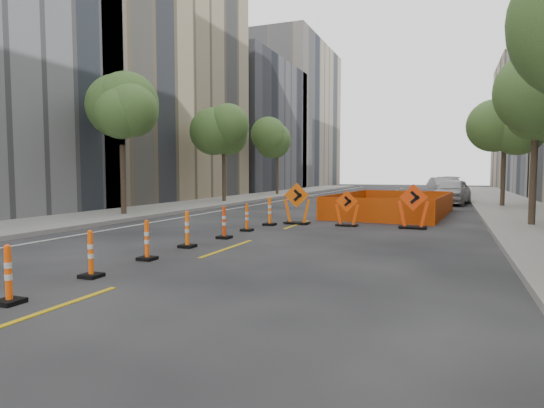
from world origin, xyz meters
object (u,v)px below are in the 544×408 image
at_px(chevron_sign_right, 413,206).
at_px(parked_car_far, 449,186).
at_px(channelizer_3, 91,254).
at_px(parked_car_near, 452,191).
at_px(channelizer_2, 8,274).
at_px(channelizer_4, 147,240).
at_px(channelizer_5, 187,229).
at_px(chevron_sign_left, 297,203).
at_px(channelizer_6, 224,222).
at_px(chevron_sign_center, 347,208).
at_px(parked_car_mid, 445,188).
at_px(channelizer_8, 270,211).
at_px(channelizer_7, 247,217).

height_order(chevron_sign_right, parked_car_far, parked_car_far).
xyz_separation_m(channelizer_3, parked_car_near, (6.67, 24.25, 0.36)).
bearing_deg(channelizer_2, channelizer_3, 93.47).
xyz_separation_m(channelizer_2, channelizer_3, (-0.11, 1.88, -0.00)).
relative_size(channelizer_4, channelizer_5, 0.94).
bearing_deg(channelizer_2, chevron_sign_left, 86.34).
relative_size(channelizer_6, parked_car_far, 0.18).
xyz_separation_m(channelizer_6, chevron_sign_center, (2.88, 4.61, 0.17)).
height_order(channelizer_5, chevron_sign_center, chevron_sign_center).
xyz_separation_m(channelizer_2, chevron_sign_center, (2.77, 12.13, 0.21)).
bearing_deg(channelizer_6, chevron_sign_left, 79.19).
distance_m(channelizer_2, parked_car_mid, 32.27).
relative_size(channelizer_2, channelizer_4, 0.99).
relative_size(channelizer_3, chevron_sign_center, 0.69).
height_order(channelizer_8, chevron_sign_center, chevron_sign_center).
relative_size(channelizer_4, chevron_sign_center, 0.70).
bearing_deg(channelizer_4, chevron_sign_center, 70.49).
xyz_separation_m(channelizer_5, chevron_sign_center, (3.04, 6.49, 0.18)).
bearing_deg(channelizer_2, parked_car_near, 75.92).
distance_m(channelizer_7, parked_car_far, 29.06).
relative_size(channelizer_7, chevron_sign_left, 0.59).
xyz_separation_m(channelizer_4, channelizer_7, (0.01, 5.64, 0.01)).
bearing_deg(channelizer_6, channelizer_8, 89.44).
height_order(channelizer_6, chevron_sign_right, chevron_sign_right).
distance_m(channelizer_2, chevron_sign_center, 12.44).
height_order(channelizer_2, channelizer_5, channelizer_5).
height_order(channelizer_7, parked_car_mid, parked_car_mid).
bearing_deg(channelizer_8, parked_car_near, 65.99).
height_order(chevron_sign_center, chevron_sign_right, chevron_sign_right).
bearing_deg(chevron_sign_right, channelizer_8, -167.45).
distance_m(channelizer_2, channelizer_8, 11.27).
bearing_deg(chevron_sign_center, chevron_sign_left, 163.75).
relative_size(parked_car_near, parked_car_mid, 0.97).
bearing_deg(channelizer_7, parked_car_mid, 74.29).
relative_size(channelizer_5, channelizer_6, 0.99).
distance_m(channelizer_4, chevron_sign_center, 8.88).
distance_m(channelizer_4, channelizer_5, 1.88).
bearing_deg(parked_car_near, channelizer_4, -97.83).
distance_m(parked_car_mid, parked_car_far, 6.02).
xyz_separation_m(channelizer_7, chevron_sign_center, (2.95, 2.74, 0.20)).
bearing_deg(channelizer_7, channelizer_4, -90.13).
height_order(channelizer_4, parked_car_mid, parked_car_mid).
distance_m(channelizer_5, channelizer_6, 1.89).
bearing_deg(channelizer_3, parked_car_mid, 78.24).
relative_size(channelizer_3, parked_car_mid, 0.19).
relative_size(chevron_sign_left, parked_car_far, 0.28).
distance_m(chevron_sign_left, chevron_sign_center, 2.00).
relative_size(channelizer_4, chevron_sign_right, 0.58).
xyz_separation_m(channelizer_6, parked_car_far, (6.48, 30.19, 0.33)).
relative_size(channelizer_6, channelizer_8, 0.91).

